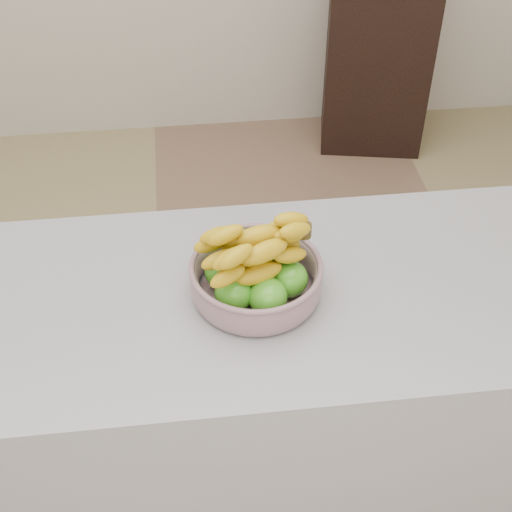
{
  "coord_description": "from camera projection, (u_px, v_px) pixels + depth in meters",
  "views": [
    {
      "loc": [
        0.14,
        -1.25,
        1.92
      ],
      "look_at": [
        0.27,
        -0.2,
        1.0
      ],
      "focal_mm": 50.0,
      "sensor_mm": 36.0,
      "label": 1
    }
  ],
  "objects": [
    {
      "name": "ground",
      "position": [
        162.0,
        465.0,
        2.18
      ],
      "size": [
        4.0,
        4.0,
        0.0
      ],
      "primitive_type": "plane",
      "color": "#96885C",
      "rests_on": "ground"
    },
    {
      "name": "fruit_bowl",
      "position": [
        256.0,
        273.0,
        1.43
      ],
      "size": [
        0.27,
        0.27,
        0.17
      ],
      "rotation": [
        0.0,
        0.0,
        0.23
      ],
      "color": "#919AAE",
      "rests_on": "counter"
    },
    {
      "name": "cabinet",
      "position": [
        377.0,
        58.0,
        3.33
      ],
      "size": [
        0.54,
        0.46,
        0.85
      ],
      "primitive_type": "cube",
      "rotation": [
        0.0,
        0.0,
        -0.2
      ],
      "color": "black",
      "rests_on": "ground"
    },
    {
      "name": "counter",
      "position": [
        148.0,
        434.0,
        1.74
      ],
      "size": [
        2.0,
        0.6,
        0.9
      ],
      "primitive_type": "cube",
      "color": "gray",
      "rests_on": "ground"
    }
  ]
}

